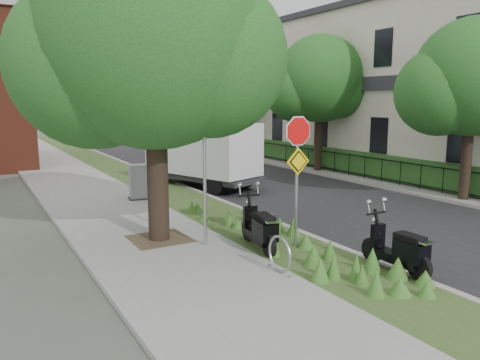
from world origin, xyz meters
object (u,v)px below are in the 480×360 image
object	(u,v)px
utility_cabinet	(141,182)
scooter_far	(402,254)
box_truck	(204,152)
scooter_near	(261,232)
sign_assembly	(298,155)

from	to	relation	value
utility_cabinet	scooter_far	bearing A→B (deg)	-77.17
scooter_far	box_truck	bearing A→B (deg)	85.26
scooter_near	scooter_far	bearing A→B (deg)	-57.69
scooter_far	sign_assembly	bearing A→B (deg)	107.90
scooter_near	box_truck	world-z (taller)	box_truck
scooter_far	scooter_near	bearing A→B (deg)	122.31
sign_assembly	scooter_near	world-z (taller)	sign_assembly
scooter_near	box_truck	bearing A→B (deg)	72.80
sign_assembly	scooter_near	size ratio (longest dim) A/B	1.73
scooter_far	box_truck	world-z (taller)	box_truck
scooter_near	scooter_far	size ratio (longest dim) A/B	1.05
scooter_near	scooter_far	world-z (taller)	scooter_near
sign_assembly	scooter_far	xyz separation A→B (m)	(0.80, -2.47, -1.80)
scooter_far	utility_cabinet	distance (m)	9.90
scooter_far	box_truck	size ratio (longest dim) A/B	0.33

